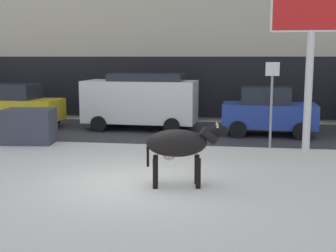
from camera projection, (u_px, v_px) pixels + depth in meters
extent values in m
plane|color=silver|center=(137.00, 182.00, 10.73)|extent=(120.00, 120.00, 0.00)
cube|color=#333338|center=(176.00, 131.00, 17.99)|extent=(60.00, 5.60, 0.01)
cube|color=black|center=(185.00, 87.00, 20.61)|extent=(43.12, 0.10, 2.80)
ellipsoid|color=black|center=(177.00, 143.00, 10.22)|extent=(1.48, 0.81, 0.64)
cylinder|color=black|center=(197.00, 169.00, 10.52)|extent=(0.12, 0.12, 0.70)
cylinder|color=black|center=(198.00, 173.00, 10.14)|extent=(0.12, 0.12, 0.70)
cylinder|color=black|center=(156.00, 169.00, 10.51)|extent=(0.12, 0.12, 0.70)
cylinder|color=black|center=(155.00, 174.00, 10.13)|extent=(0.12, 0.12, 0.70)
cylinder|color=black|center=(209.00, 135.00, 10.20)|extent=(0.51, 0.33, 0.44)
ellipsoid|color=black|center=(219.00, 131.00, 10.19)|extent=(0.47, 0.31, 0.28)
cone|color=beige|center=(217.00, 123.00, 10.27)|extent=(0.08, 0.12, 0.15)
cone|color=beige|center=(218.00, 125.00, 10.05)|extent=(0.08, 0.12, 0.15)
cylinder|color=black|center=(148.00, 154.00, 10.25)|extent=(0.06, 0.06, 0.60)
ellipsoid|color=beige|center=(169.00, 156.00, 10.26)|extent=(0.31, 0.28, 0.20)
cylinder|color=silver|center=(308.00, 92.00, 14.02)|extent=(0.24, 0.24, 3.80)
cube|color=silver|center=(313.00, 2.00, 13.60)|extent=(2.52, 0.24, 1.82)
cube|color=red|center=(313.00, 2.00, 13.57)|extent=(2.40, 0.20, 1.70)
cube|color=gold|center=(19.00, 110.00, 18.87)|extent=(3.56, 1.84, 0.90)
cube|color=#1E232D|center=(15.00, 91.00, 18.78)|extent=(1.86, 1.57, 0.64)
cylinder|color=black|center=(54.00, 118.00, 19.55)|extent=(0.65, 0.25, 0.64)
cylinder|color=black|center=(35.00, 124.00, 17.90)|extent=(0.65, 0.25, 0.64)
cylinder|color=black|center=(6.00, 117.00, 19.97)|extent=(0.65, 0.25, 0.64)
cube|color=white|center=(140.00, 101.00, 18.36)|extent=(4.67, 2.08, 1.70)
cube|color=#1E232D|center=(147.00, 77.00, 18.15)|extent=(3.06, 1.79, 0.30)
cylinder|color=black|center=(180.00, 119.00, 19.14)|extent=(0.65, 0.25, 0.64)
cylinder|color=black|center=(172.00, 126.00, 17.30)|extent=(0.65, 0.25, 0.64)
cylinder|color=black|center=(113.00, 118.00, 19.69)|extent=(0.65, 0.25, 0.64)
cylinder|color=black|center=(99.00, 124.00, 17.85)|extent=(0.65, 0.25, 0.64)
cube|color=#233D9E|center=(269.00, 115.00, 17.04)|extent=(3.56, 1.84, 0.90)
cube|color=#1E232D|center=(266.00, 95.00, 16.95)|extent=(1.86, 1.57, 0.64)
cylinder|color=black|center=(297.00, 124.00, 17.72)|extent=(0.65, 0.25, 0.64)
cylinder|color=black|center=(301.00, 131.00, 16.07)|extent=(0.65, 0.25, 0.64)
cylinder|color=black|center=(239.00, 123.00, 18.14)|extent=(0.65, 0.25, 0.64)
cylinder|color=black|center=(238.00, 129.00, 16.49)|extent=(0.65, 0.25, 0.64)
cylinder|color=#282833|center=(199.00, 112.00, 20.92)|extent=(0.24, 0.24, 0.88)
cube|color=#2D4C93|center=(199.00, 95.00, 20.80)|extent=(0.36, 0.22, 0.64)
sphere|color=tan|center=(199.00, 86.00, 20.74)|extent=(0.20, 0.20, 0.20)
cylinder|color=#282833|center=(285.00, 113.00, 20.34)|extent=(0.24, 0.24, 0.88)
cube|color=brown|center=(286.00, 97.00, 20.22)|extent=(0.36, 0.22, 0.64)
sphere|color=tan|center=(286.00, 87.00, 20.16)|extent=(0.20, 0.20, 0.20)
cube|color=#383D4C|center=(29.00, 126.00, 15.45)|extent=(1.81, 1.28, 1.20)
cylinder|color=gray|center=(271.00, 112.00, 14.49)|extent=(0.08, 0.08, 2.40)
cube|color=silver|center=(273.00, 69.00, 14.27)|extent=(0.44, 0.04, 0.44)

